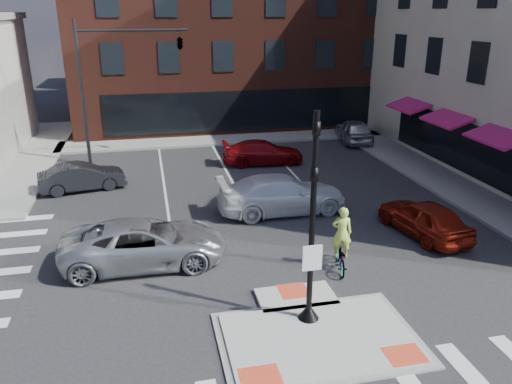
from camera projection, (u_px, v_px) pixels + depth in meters
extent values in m
plane|color=#28282B|center=(313.00, 329.00, 13.97)|extent=(120.00, 120.00, 0.00)
cube|color=gray|center=(319.00, 339.00, 13.50)|extent=(5.40, 3.60, 0.06)
cube|color=#A8A8A3|center=(319.00, 338.00, 13.49)|extent=(5.00, 3.20, 0.12)
cube|color=#A8A8A3|center=(296.00, 297.00, 15.42)|extent=(2.40, 1.40, 0.12)
cube|color=#E54628|center=(260.00, 377.00, 11.99)|extent=(1.00, 0.80, 0.01)
cube|color=#E54628|center=(405.00, 355.00, 12.76)|extent=(1.00, 0.80, 0.01)
cube|color=#E54628|center=(293.00, 291.00, 15.67)|extent=(0.90, 0.90, 0.01)
cube|color=gray|center=(33.00, 157.00, 30.06)|extent=(3.00, 20.00, 0.15)
cube|color=gray|center=(452.00, 185.00, 25.31)|extent=(3.00, 24.00, 0.15)
cube|color=gray|center=(253.00, 138.00, 34.74)|extent=(26.00, 3.00, 0.15)
cube|color=#55251A|center=(227.00, 22.00, 41.36)|extent=(24.00, 18.00, 15.00)
cube|color=black|center=(250.00, 110.00, 35.06)|extent=(20.00, 0.12, 2.80)
cube|color=black|center=(478.00, 153.00, 24.99)|extent=(0.12, 16.00, 2.60)
cube|color=#D91D75|center=(470.00, 127.00, 24.39)|extent=(1.46, 3.00, 0.58)
cube|color=#D91D75|center=(409.00, 105.00, 29.89)|extent=(1.46, 3.00, 0.58)
cube|color=slate|center=(142.00, 41.00, 59.15)|extent=(10.00, 12.00, 10.00)
cube|color=brown|center=(246.00, 31.00, 63.28)|extent=(12.00, 12.00, 12.00)
cone|color=black|center=(309.00, 311.00, 14.22)|extent=(0.60, 0.60, 0.45)
cylinder|color=black|center=(312.00, 219.00, 13.24)|extent=(0.16, 0.16, 5.80)
cube|color=white|center=(312.00, 258.00, 13.51)|extent=(0.55, 0.04, 0.75)
imported|color=black|center=(316.00, 142.00, 12.52)|extent=(0.18, 0.22, 1.10)
imported|color=black|center=(314.00, 187.00, 12.93)|extent=(0.18, 0.22, 1.10)
cylinder|color=black|center=(82.00, 95.00, 27.59)|extent=(0.20, 0.20, 8.00)
cylinder|color=black|center=(133.00, 30.00, 27.04)|extent=(6.00, 0.14, 0.14)
imported|color=black|center=(180.00, 41.00, 27.75)|extent=(0.48, 2.24, 0.90)
imported|color=#B2B6BA|center=(145.00, 243.00, 17.38)|extent=(5.74, 2.72, 1.58)
imported|color=maroon|center=(424.00, 218.00, 19.64)|extent=(2.41, 4.48, 1.45)
imported|color=white|center=(282.00, 194.00, 21.89)|extent=(5.74, 2.42, 1.65)
imported|color=#27282D|center=(82.00, 177.00, 24.62)|extent=(4.32, 2.20, 1.36)
imported|color=silver|center=(354.00, 131.00, 33.69)|extent=(2.50, 4.78, 1.55)
imported|color=maroon|center=(263.00, 152.00, 28.89)|extent=(4.80, 2.24, 1.36)
imported|color=#3F3F44|center=(340.00, 256.00, 17.10)|extent=(1.08, 1.93, 0.96)
imported|color=#C1F155|center=(342.00, 233.00, 16.80)|extent=(0.76, 0.60, 1.84)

